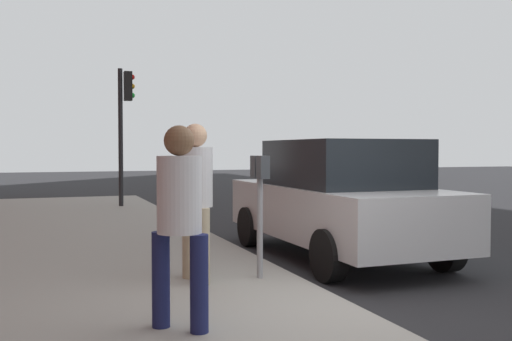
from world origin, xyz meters
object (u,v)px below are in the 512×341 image
at_px(parked_sedan_near, 338,199).
at_px(parking_meter, 260,190).
at_px(pedestrian_at_meter, 196,189).
at_px(traffic_signal, 124,114).
at_px(pedestrian_bystander, 179,212).

bearing_deg(parked_sedan_near, parking_meter, 129.60).
xyz_separation_m(pedestrian_at_meter, parked_sedan_near, (1.41, -2.54, -0.30)).
distance_m(parking_meter, parked_sedan_near, 2.36).
bearing_deg(parked_sedan_near, traffic_signal, 15.34).
height_order(parking_meter, pedestrian_bystander, pedestrian_bystander).
relative_size(pedestrian_bystander, traffic_signal, 0.47).
height_order(parked_sedan_near, traffic_signal, traffic_signal).
distance_m(pedestrian_at_meter, parked_sedan_near, 2.92).
distance_m(parking_meter, traffic_signal, 9.40).
bearing_deg(pedestrian_at_meter, parked_sedan_near, 18.44).
bearing_deg(pedestrian_at_meter, pedestrian_bystander, -118.95).
height_order(pedestrian_at_meter, parked_sedan_near, pedestrian_at_meter).
relative_size(parking_meter, parked_sedan_near, 0.32).
relative_size(parking_meter, pedestrian_bystander, 0.84).
relative_size(pedestrian_at_meter, parked_sedan_near, 0.40).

